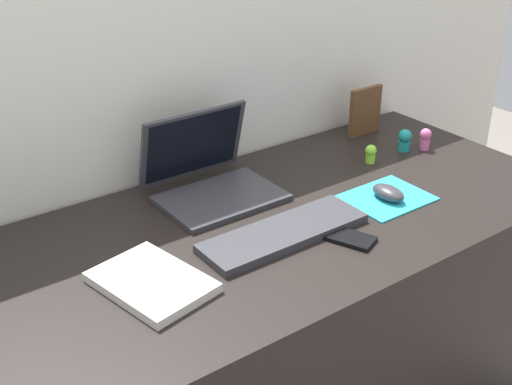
{
  "coord_description": "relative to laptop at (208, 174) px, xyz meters",
  "views": [
    {
      "loc": [
        -0.8,
        -1.1,
        1.53
      ],
      "look_at": [
        0.0,
        0.0,
        0.83
      ],
      "focal_mm": 46.81,
      "sensor_mm": 36.0,
      "label": 1
    }
  ],
  "objects": [
    {
      "name": "back_wall",
      "position": [
        -0.01,
        0.18,
        -0.12
      ],
      "size": [
        2.89,
        0.05,
        1.34
      ],
      "primitive_type": "cube",
      "color": "silver",
      "rests_on": "ground_plane"
    },
    {
      "name": "desk",
      "position": [
        -0.01,
        -0.21,
        -0.42
      ],
      "size": [
        1.69,
        0.71,
        0.74
      ],
      "primitive_type": "cube",
      "color": "black",
      "rests_on": "ground_plane"
    },
    {
      "name": "laptop",
      "position": [
        0.0,
        0.0,
        0.0
      ],
      "size": [
        0.3,
        0.27,
        0.21
      ],
      "color": "#333338",
      "rests_on": "desk"
    },
    {
      "name": "keyboard",
      "position": [
        0.02,
        -0.29,
        -0.04
      ],
      "size": [
        0.41,
        0.13,
        0.02
      ],
      "primitive_type": "cube",
      "color": "#333338",
      "rests_on": "desk"
    },
    {
      "name": "mousepad",
      "position": [
        0.35,
        -0.3,
        -0.05
      ],
      "size": [
        0.21,
        0.17,
        0.0
      ],
      "primitive_type": "cube",
      "color": "#28B7CC",
      "rests_on": "desk"
    },
    {
      "name": "mouse",
      "position": [
        0.34,
        -0.3,
        -0.03
      ],
      "size": [
        0.06,
        0.1,
        0.03
      ],
      "primitive_type": "ellipsoid",
      "color": "#333338",
      "rests_on": "mousepad"
    },
    {
      "name": "cell_phone",
      "position": [
        0.13,
        -0.38,
        -0.05
      ],
      "size": [
        0.11,
        0.14,
        0.01
      ],
      "primitive_type": "cube",
      "rotation": [
        0.0,
        0.0,
        0.4
      ],
      "color": "black",
      "rests_on": "desk"
    },
    {
      "name": "notebook_pad",
      "position": [
        -0.32,
        -0.29,
        -0.04
      ],
      "size": [
        0.21,
        0.27,
        0.02
      ],
      "primitive_type": "cube",
      "rotation": [
        0.0,
        0.0,
        0.19
      ],
      "color": "silver",
      "rests_on": "desk"
    },
    {
      "name": "picture_frame",
      "position": [
        0.61,
        0.06,
        0.02
      ],
      "size": [
        0.12,
        0.02,
        0.15
      ],
      "primitive_type": "cube",
      "color": "brown",
      "rests_on": "desk"
    },
    {
      "name": "toy_figurine_lime",
      "position": [
        0.47,
        -0.11,
        -0.02
      ],
      "size": [
        0.03,
        0.03,
        0.05
      ],
      "color": "#8CDB33",
      "rests_on": "desk"
    },
    {
      "name": "toy_figurine_teal",
      "position": [
        0.61,
        -0.11,
        -0.02
      ],
      "size": [
        0.04,
        0.04,
        0.07
      ],
      "color": "teal",
      "rests_on": "desk"
    },
    {
      "name": "toy_figurine_pink",
      "position": [
        0.67,
        -0.14,
        -0.02
      ],
      "size": [
        0.03,
        0.03,
        0.07
      ],
      "color": "pink",
      "rests_on": "desk"
    }
  ]
}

